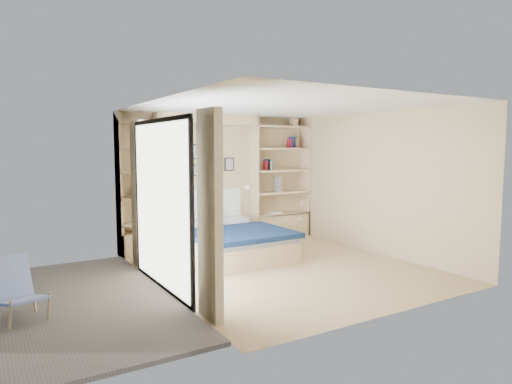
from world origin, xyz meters
TOP-DOWN VIEW (x-y plane):
  - ground at (0.00, 0.00)m, footprint 4.50×4.50m
  - room_shell at (-0.39, 1.52)m, footprint 4.50×4.50m
  - bed at (-0.38, 1.10)m, footprint 1.67×2.18m
  - photo_gallery at (-0.45, 2.22)m, footprint 1.48×0.02m
  - reading_lamps at (-0.30, 2.00)m, footprint 1.92×0.12m
  - shelf_decor at (1.06, 2.07)m, footprint 3.50×0.23m
  - deck at (-3.60, 0.00)m, footprint 3.20×4.00m
  - deck_chair at (-3.70, -0.22)m, footprint 0.58×0.78m

SIDE VIEW (x-z plane):
  - ground at x=0.00m, z-range 0.00..0.00m
  - deck at x=-3.60m, z-range -0.03..0.03m
  - bed at x=-0.38m, z-range -0.26..0.81m
  - deck_chair at x=-3.70m, z-range -0.02..0.68m
  - room_shell at x=-0.39m, z-range -1.17..3.33m
  - reading_lamps at x=-0.30m, z-range 1.03..1.17m
  - photo_gallery at x=-0.45m, z-range 1.19..2.01m
  - shelf_decor at x=1.06m, z-range 0.67..2.70m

